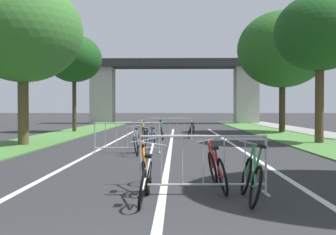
% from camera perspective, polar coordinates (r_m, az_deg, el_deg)
% --- Properties ---
extents(grass_verge_left, '(2.88, 48.99, 0.05)m').
position_cam_1_polar(grass_verge_left, '(23.74, -14.68, -2.44)').
color(grass_verge_left, '#477A38').
rests_on(grass_verge_left, ground).
extents(grass_verge_right, '(2.88, 48.99, 0.05)m').
position_cam_1_polar(grass_verge_right, '(23.61, 15.89, -2.47)').
color(grass_verge_right, '#477A38').
rests_on(grass_verge_right, ground).
extents(sidewalk_path_right, '(2.28, 48.99, 0.08)m').
position_cam_1_polar(sidewalk_path_right, '(24.39, 21.76, -2.36)').
color(sidewalk_path_right, gray).
rests_on(sidewalk_path_right, ground).
extents(lane_stripe_center, '(0.14, 28.34, 0.01)m').
position_cam_1_polar(lane_stripe_center, '(16.99, 0.35, -3.90)').
color(lane_stripe_center, silver).
rests_on(lane_stripe_center, ground).
extents(lane_stripe_right_lane, '(0.14, 28.34, 0.01)m').
position_cam_1_polar(lane_stripe_right_lane, '(17.15, 9.22, -3.87)').
color(lane_stripe_right_lane, silver).
rests_on(lane_stripe_right_lane, ground).
extents(lane_stripe_left_lane, '(0.14, 28.34, 0.01)m').
position_cam_1_polar(lane_stripe_left_lane, '(17.23, -8.47, -3.84)').
color(lane_stripe_left_lane, silver).
rests_on(lane_stripe_left_lane, ground).
extents(overpass_bridge, '(20.16, 3.39, 6.58)m').
position_cam_1_polar(overpass_bridge, '(43.33, 0.85, 5.01)').
color(overpass_bridge, '#2D2D30').
rests_on(overpass_bridge, ground).
extents(tree_left_pine_far, '(4.86, 4.86, 6.74)m').
position_cam_1_polar(tree_left_pine_far, '(18.32, -19.26, 10.99)').
color(tree_left_pine_far, brown).
rests_on(tree_left_pine_far, ground).
extents(tree_left_oak_mid, '(3.60, 3.60, 6.31)m').
position_cam_1_polar(tree_left_oak_mid, '(27.94, -12.73, 7.84)').
color(tree_left_oak_mid, '#3D2D1E').
rests_on(tree_left_oak_mid, ground).
extents(tree_right_cypress_far, '(3.90, 3.90, 6.47)m').
position_cam_1_polar(tree_right_cypress_far, '(19.43, 20.07, 10.81)').
color(tree_right_cypress_far, '#4C3823').
rests_on(tree_right_cypress_far, ground).
extents(tree_right_maple_mid, '(5.69, 5.69, 7.70)m').
position_cam_1_polar(tree_right_maple_mid, '(27.66, 15.39, 8.95)').
color(tree_right_maple_mid, '#3D2D1E').
rests_on(tree_right_maple_mid, ground).
extents(crowd_barrier_nearest, '(2.29, 0.54, 1.05)m').
position_cam_1_polar(crowd_barrier_nearest, '(7.39, 4.85, -6.53)').
color(crowd_barrier_nearest, '#ADADB2').
rests_on(crowd_barrier_nearest, ground).
extents(crowd_barrier_second, '(2.29, 0.55, 1.05)m').
position_cam_1_polar(crowd_barrier_second, '(14.33, -5.62, -2.79)').
color(crowd_barrier_second, '#ADADB2').
rests_on(crowd_barrier_second, ground).
extents(crowd_barrier_third, '(2.29, 0.57, 1.05)m').
position_cam_1_polar(crowd_barrier_third, '(21.12, 0.25, -1.51)').
color(crowd_barrier_third, '#ADADB2').
rests_on(crowd_barrier_third, ground).
extents(bicycle_orange_0, '(0.52, 1.61, 0.94)m').
position_cam_1_polar(bicycle_orange_0, '(7.89, -2.94, -7.31)').
color(bicycle_orange_0, black).
rests_on(bicycle_orange_0, ground).
extents(bicycle_white_1, '(0.47, 1.71, 0.95)m').
position_cam_1_polar(bicycle_white_1, '(6.83, -3.05, -8.58)').
color(bicycle_white_1, black).
rests_on(bicycle_white_1, ground).
extents(bicycle_silver_2, '(0.45, 1.72, 1.00)m').
position_cam_1_polar(bicycle_silver_2, '(13.82, -4.16, -3.57)').
color(bicycle_silver_2, black).
rests_on(bicycle_silver_2, ground).
extents(bicycle_black_3, '(0.48, 1.68, 0.91)m').
position_cam_1_polar(bicycle_black_3, '(21.65, 3.24, -1.89)').
color(bicycle_black_3, black).
rests_on(bicycle_black_3, ground).
extents(bicycle_green_4, '(0.53, 1.71, 0.97)m').
position_cam_1_polar(bicycle_green_4, '(6.99, 11.31, -8.21)').
color(bicycle_green_4, black).
rests_on(bicycle_green_4, ground).
extents(bicycle_yellow_5, '(0.72, 1.58, 0.98)m').
position_cam_1_polar(bicycle_yellow_5, '(21.53, -3.18, -1.90)').
color(bicycle_yellow_5, black).
rests_on(bicycle_yellow_5, ground).
extents(bicycle_red_6, '(0.51, 1.72, 0.95)m').
position_cam_1_polar(bicycle_red_6, '(7.82, 6.72, -7.21)').
color(bicycle_red_6, black).
rests_on(bicycle_red_6, ground).
extents(bicycle_teal_7, '(0.52, 1.63, 0.96)m').
position_cam_1_polar(bicycle_teal_7, '(20.55, -0.82, -2.03)').
color(bicycle_teal_7, black).
rests_on(bicycle_teal_7, ground).
extents(bicycle_blue_8, '(0.56, 1.60, 0.92)m').
position_cam_1_polar(bicycle_blue_8, '(14.83, -2.74, -3.25)').
color(bicycle_blue_8, black).
rests_on(bicycle_blue_8, ground).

